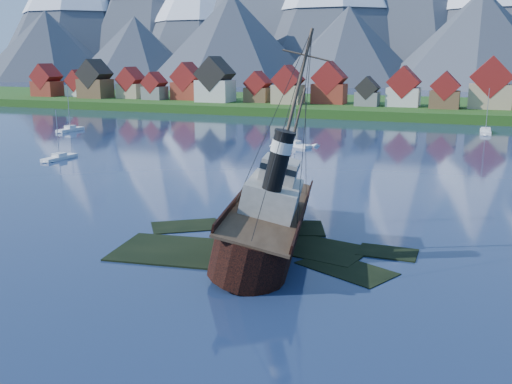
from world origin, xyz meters
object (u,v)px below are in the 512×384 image
(sailboat_e, at_px, (485,132))
(sailboat_b, at_px, (70,130))
(sailboat_c, at_px, (295,145))
(tugboat_wreck, at_px, (267,214))
(sailboat_a, at_px, (59,158))

(sailboat_e, bearing_deg, sailboat_b, -161.41)
(sailboat_b, relative_size, sailboat_c, 1.18)
(sailboat_c, bearing_deg, sailboat_e, -17.40)
(tugboat_wreck, relative_size, sailboat_e, 2.47)
(sailboat_c, bearing_deg, tugboat_wreck, -137.40)
(sailboat_c, xyz_separation_m, sailboat_e, (40.63, 40.33, 0.02))
(tugboat_wreck, distance_m, sailboat_a, 65.61)
(sailboat_a, bearing_deg, sailboat_e, 44.85)
(sailboat_a, bearing_deg, tugboat_wreck, -28.88)
(tugboat_wreck, relative_size, sailboat_a, 2.99)
(sailboat_c, distance_m, sailboat_e, 57.25)
(sailboat_c, relative_size, sailboat_e, 0.90)
(sailboat_e, bearing_deg, sailboat_c, -135.61)
(sailboat_a, xyz_separation_m, sailboat_b, (-26.85, 36.76, 0.08))
(tugboat_wreck, bearing_deg, sailboat_a, 137.14)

